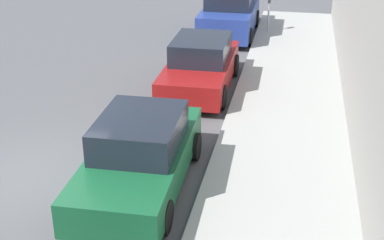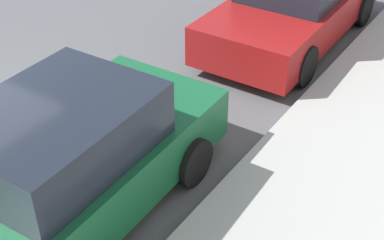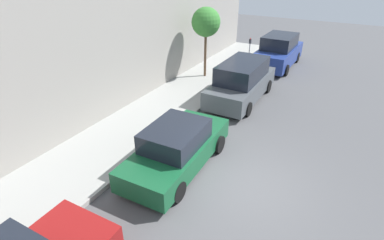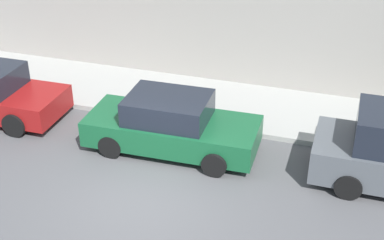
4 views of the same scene
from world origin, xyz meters
TOP-DOWN VIEW (x-y plane):
  - ground_plane at (0.00, 0.00)m, footprint 60.00×60.00m
  - sidewalk at (5.04, 0.00)m, footprint 3.07×32.00m
  - parked_sedan_third at (2.25, 0.13)m, footprint 1.92×4.55m

SIDE VIEW (x-z plane):
  - ground_plane at x=0.00m, z-range 0.00..0.00m
  - sidewalk at x=5.04m, z-range 0.00..0.15m
  - parked_sedan_third at x=2.25m, z-range -0.04..1.50m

